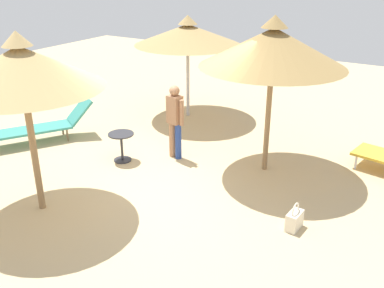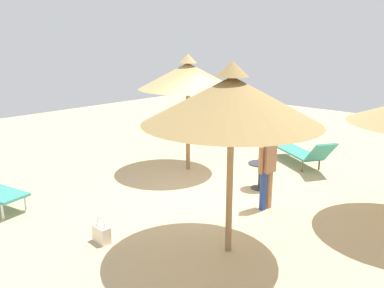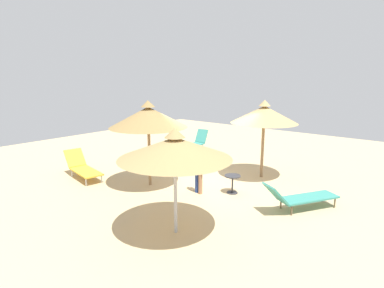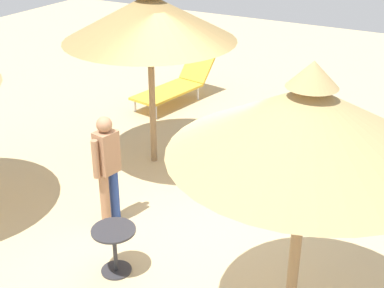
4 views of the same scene
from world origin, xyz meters
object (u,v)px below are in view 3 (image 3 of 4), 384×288
Objects in this scene: lounge_chair_front at (300,197)px; lounge_chair_far_right at (195,143)px; lounge_chair_near_left at (82,167)px; person_standing_center at (199,167)px; parasol_umbrella_back at (264,115)px; parasol_umbrella_edge at (175,148)px; handbag at (161,164)px; parasol_umbrella_near_right at (148,117)px; side_table_round at (232,181)px.

lounge_chair_far_right is at bearing -28.04° from lounge_chair_front.
person_standing_center reaches higher than lounge_chair_near_left.
parasol_umbrella_edge is at bearing 94.13° from parasol_umbrella_back.
parasol_umbrella_edge is 5.78m from handbag.
parasol_umbrella_near_right reaches higher than parasol_umbrella_back.
parasol_umbrella_back is 2.86m from side_table_round.
parasol_umbrella_back is 0.98× the size of parasol_umbrella_near_right.
lounge_chair_far_right is at bearing -38.96° from side_table_round.
parasol_umbrella_back is at bearing -128.33° from parasol_umbrella_near_right.
parasol_umbrella_edge is 8.37m from lounge_chair_far_right.
lounge_chair_front is 3.79× the size of side_table_round.
parasol_umbrella_edge reaches higher than side_table_round.
parasol_umbrella_near_right is 3.51m from parasol_umbrella_edge.
lounge_chair_front is at bearing -162.54° from lounge_chair_near_left.
lounge_chair_far_right is (4.80, -6.66, -1.64)m from parasol_umbrella_edge.
lounge_chair_front is (-1.80, -3.15, -1.70)m from parasol_umbrella_edge.
parasol_umbrella_edge is at bearing 147.11° from parasol_umbrella_near_right.
parasol_umbrella_back is at bearing -105.74° from person_standing_center.
parasol_umbrella_back is 1.09× the size of parasol_umbrella_edge.
parasol_umbrella_back is 6.94m from lounge_chair_near_left.
lounge_chair_near_left is 7.62m from lounge_chair_front.
lounge_chair_far_right is 4.93× the size of handbag.
lounge_chair_front is 4.99× the size of handbag.
parasol_umbrella_near_right is 1.11× the size of parasol_umbrella_edge.
person_standing_center is (-3.64, 4.31, 0.42)m from lounge_chair_far_right.
lounge_chair_far_right is 0.99× the size of lounge_chair_front.
handbag is (5.92, -0.43, -0.23)m from lounge_chair_front.
parasol_umbrella_edge is 4.01m from lounge_chair_front.
side_table_round is at bearing 2.64° from lounge_chair_front.
parasol_umbrella_near_right is at bearing 23.72° from side_table_round.
parasol_umbrella_edge is at bearing 125.75° from lounge_chair_far_right.
handbag is 0.76× the size of side_table_round.
parasol_umbrella_near_right is 5.46m from lounge_chair_far_right.
lounge_chair_front is 5.94m from handbag.
side_table_round is at bearing 91.21° from parasol_umbrella_back.
lounge_chair_front reaches higher than side_table_round.
parasol_umbrella_back is 5.17m from parasol_umbrella_edge.
side_table_round is at bearing 172.11° from handbag.
parasol_umbrella_near_right is at bearing 14.71° from lounge_chair_front.
parasol_umbrella_near_right is at bearing 14.30° from person_standing_center.
handbag is at bearing -4.12° from lounge_chair_front.
side_table_round is at bearing 141.04° from lounge_chair_far_right.
parasol_umbrella_near_right is at bearing -32.89° from parasol_umbrella_edge.
parasol_umbrella_back is 1.34× the size of lounge_chair_near_left.
handbag is at bearing -116.42° from lounge_chair_near_left.
lounge_chair_front reaches higher than handbag.
lounge_chair_far_right is (-0.67, -5.80, 0.04)m from lounge_chair_near_left.
lounge_chair_far_right is 5.65m from person_standing_center.
side_table_round is at bearing -140.17° from person_standing_center.
parasol_umbrella_near_right reaches higher than parasol_umbrella_edge.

